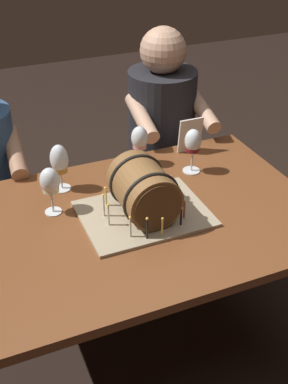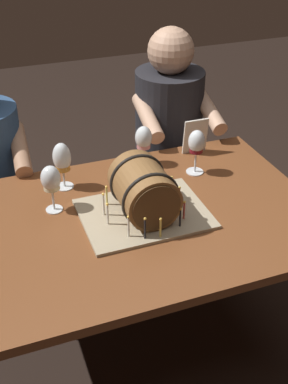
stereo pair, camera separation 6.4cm
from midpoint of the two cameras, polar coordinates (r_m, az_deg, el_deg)
The scene contains 9 objects.
ground_plane at distance 2.28m, azimuth -2.24°, elevation -18.01°, with size 8.00×8.00×0.00m, color black.
dining_table at distance 1.84m, azimuth -2.65°, elevation -5.72°, with size 1.39×0.88×0.72m.
barrel_cake at distance 1.74m, azimuth -1.05°, elevation -0.19°, with size 0.45×0.34×0.21m.
wine_glass_amber at distance 1.91m, azimuth -10.69°, elevation 3.49°, with size 0.07×0.07×0.19m.
wine_glass_red at distance 2.00m, azimuth 4.75°, elevation 5.64°, with size 0.07×0.07×0.19m.
wine_glass_rose at distance 2.05m, azimuth -1.41°, elevation 6.04°, with size 0.07×0.07×0.17m.
wine_glass_white at distance 1.77m, azimuth -11.81°, elevation 1.06°, with size 0.07×0.07×0.18m.
menu_card at distance 2.17m, azimuth 4.51°, elevation 6.54°, with size 0.11×0.01×0.16m, color silver.
person_seated_right at distance 2.55m, azimuth 1.28°, elevation 4.51°, with size 0.39×0.48×1.19m.
Camera 1 is at (-0.51, -1.34, 1.77)m, focal length 46.26 mm.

